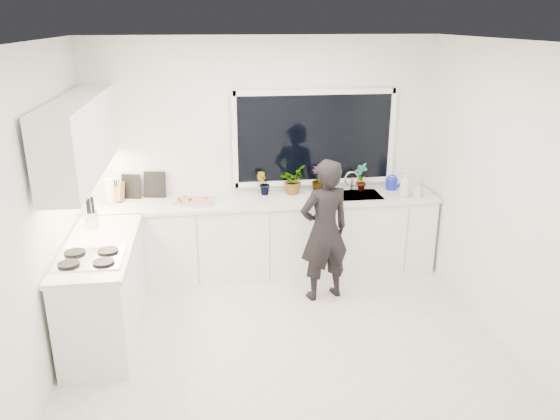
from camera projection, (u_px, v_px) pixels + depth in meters
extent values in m
cube|color=beige|center=(285.00, 339.00, 5.18)|extent=(4.00, 3.50, 0.02)
cube|color=white|center=(263.00, 156.00, 6.37)|extent=(4.00, 0.02, 2.70)
cube|color=white|center=(43.00, 214.00, 4.47)|extent=(0.02, 3.50, 2.70)
cube|color=white|center=(502.00, 194.00, 4.99)|extent=(0.02, 3.50, 2.70)
cube|color=white|center=(286.00, 40.00, 4.28)|extent=(4.00, 3.50, 0.02)
cube|color=black|center=(314.00, 138.00, 6.35)|extent=(1.80, 0.02, 1.00)
cube|color=white|center=(267.00, 238.00, 6.39)|extent=(3.92, 0.58, 0.88)
cube|color=white|center=(104.00, 291.00, 5.14)|extent=(0.58, 1.60, 0.88)
cube|color=silver|center=(267.00, 201.00, 6.22)|extent=(3.94, 0.62, 0.04)
cube|color=silver|center=(99.00, 246.00, 4.99)|extent=(0.62, 1.60, 0.04)
cube|color=white|center=(81.00, 136.00, 4.98)|extent=(0.34, 2.10, 0.70)
cube|color=silver|center=(355.00, 199.00, 6.38)|extent=(0.58, 0.42, 0.14)
cylinder|color=silver|center=(352.00, 181.00, 6.51)|extent=(0.03, 0.03, 0.22)
cube|color=black|center=(89.00, 258.00, 4.65)|extent=(0.56, 0.48, 0.03)
imported|color=black|center=(324.00, 231.00, 5.70)|extent=(0.64, 0.50, 1.54)
cube|color=silver|center=(194.00, 201.00, 6.09)|extent=(0.49, 0.40, 0.03)
cube|color=red|center=(194.00, 200.00, 6.08)|extent=(0.44, 0.35, 0.01)
cylinder|color=#1322BA|center=(392.00, 184.00, 6.55)|extent=(0.14, 0.14, 0.13)
cylinder|color=white|center=(110.00, 192.00, 6.05)|extent=(0.14, 0.14, 0.26)
cube|color=#996D47|center=(117.00, 192.00, 6.10)|extent=(0.16, 0.14, 0.22)
cylinder|color=#BCBCC1|center=(92.00, 219.00, 5.36)|extent=(0.14, 0.14, 0.16)
cube|color=black|center=(131.00, 186.00, 6.21)|extent=(0.22, 0.07, 0.28)
cube|color=black|center=(155.00, 185.00, 6.24)|extent=(0.25, 0.06, 0.30)
imported|color=#26662D|center=(263.00, 183.00, 6.33)|extent=(0.15, 0.12, 0.27)
imported|color=#26662D|center=(293.00, 180.00, 6.36)|extent=(0.36, 0.38, 0.33)
imported|color=#26662D|center=(319.00, 179.00, 6.41)|extent=(0.21, 0.21, 0.32)
imported|color=#26662D|center=(361.00, 177.00, 6.47)|extent=(0.18, 0.21, 0.33)
imported|color=#D8BF66|center=(405.00, 184.00, 6.24)|extent=(0.13, 0.13, 0.31)
imported|color=#D8BF66|center=(418.00, 189.00, 6.28)|extent=(0.12, 0.12, 0.19)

